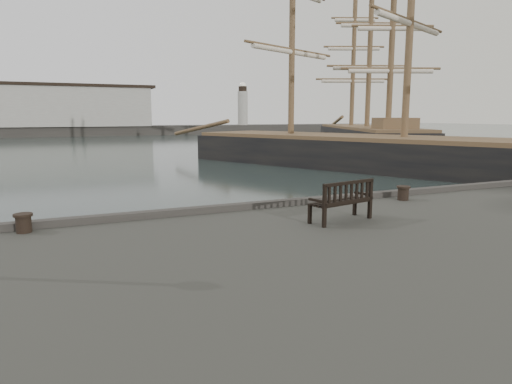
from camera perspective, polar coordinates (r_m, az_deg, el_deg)
ground at (r=13.67m, az=-0.73°, el=-8.39°), size 400.00×400.00×0.00m
breakwater at (r=103.93m, az=-24.16°, el=8.75°), size 140.00×9.50×12.20m
bench at (r=11.72m, az=10.63°, el=-2.05°), size 1.85×0.96×1.01m
bollard_left at (r=11.71m, az=-27.06°, el=-3.48°), size 0.49×0.49×0.44m
bollard_right at (r=15.15m, az=17.93°, el=-0.13°), size 0.53×0.53×0.45m
tall_ship_main at (r=36.87m, az=17.88°, el=3.66°), size 22.95×38.29×28.91m
tall_ship_far at (r=59.09m, az=13.61°, el=6.00°), size 17.79×30.50×26.03m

